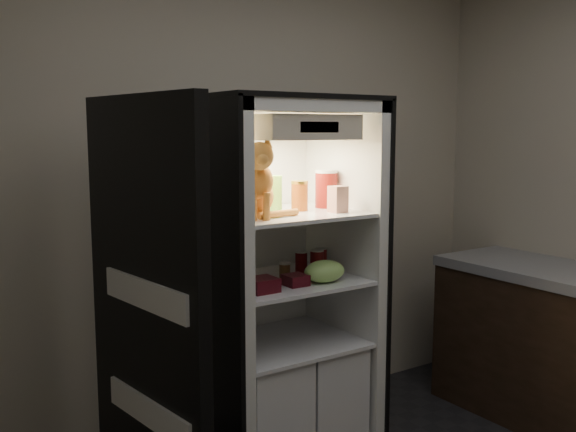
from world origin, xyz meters
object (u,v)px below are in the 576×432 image
(condiment_jar, at_px, (285,270))
(berry_box_right, at_px, (295,280))
(soda_can_b, at_px, (321,260))
(grape_bag, at_px, (324,271))
(cream_carton, at_px, (338,199))
(soda_can_a, at_px, (301,263))
(berry_box_left, at_px, (262,285))
(tabby_cat, at_px, (255,187))
(mayo_tub, at_px, (271,197))
(parmesan_shaker, at_px, (275,193))
(refrigerator, at_px, (278,304))
(soda_can_c, at_px, (317,263))
(salsa_jar, at_px, (299,196))
(pepper_jar, at_px, (326,189))

(condiment_jar, bearing_deg, berry_box_right, -105.74)
(soda_can_b, distance_m, grape_bag, 0.25)
(cream_carton, bearing_deg, soda_can_a, 111.22)
(berry_box_left, height_order, berry_box_right, berry_box_left)
(tabby_cat, height_order, mayo_tub, tabby_cat)
(parmesan_shaker, relative_size, berry_box_right, 1.69)
(soda_can_a, relative_size, soda_can_b, 0.94)
(mayo_tub, distance_m, cream_carton, 0.38)
(berry_box_left, bearing_deg, grape_bag, -1.77)
(soda_can_b, relative_size, berry_box_left, 0.95)
(tabby_cat, relative_size, soda_can_b, 3.12)
(cream_carton, xyz_separation_m, soda_can_a, (-0.08, 0.21, -0.36))
(soda_can_a, bearing_deg, soda_can_b, -2.19)
(refrigerator, xyz_separation_m, soda_can_c, (0.19, -0.09, 0.22))
(soda_can_b, height_order, soda_can_c, soda_can_c)
(grape_bag, relative_size, berry_box_right, 2.08)
(cream_carton, bearing_deg, mayo_tub, 121.48)
(refrigerator, bearing_deg, mayo_tub, 74.85)
(soda_can_a, bearing_deg, berry_box_right, -131.37)
(condiment_jar, bearing_deg, refrigerator, 118.78)
(soda_can_b, bearing_deg, condiment_jar, -175.26)
(soda_can_b, bearing_deg, mayo_tub, 154.04)
(salsa_jar, distance_m, grape_bag, 0.41)
(tabby_cat, distance_m, pepper_jar, 0.54)
(soda_can_a, distance_m, berry_box_right, 0.26)
(soda_can_a, bearing_deg, cream_carton, -68.78)
(soda_can_a, relative_size, grape_bag, 0.53)
(pepper_jar, bearing_deg, soda_can_b, 159.86)
(tabby_cat, distance_m, soda_can_c, 0.60)
(mayo_tub, height_order, soda_can_c, mayo_tub)
(refrigerator, xyz_separation_m, berry_box_right, (-0.03, -0.20, 0.18))
(tabby_cat, relative_size, soda_can_a, 3.30)
(soda_can_b, bearing_deg, cream_carton, -102.58)
(parmesan_shaker, height_order, soda_can_c, parmesan_shaker)
(soda_can_b, xyz_separation_m, grape_bag, (-0.14, -0.21, -0.01))
(refrigerator, xyz_separation_m, berry_box_left, (-0.23, -0.22, 0.18))
(pepper_jar, height_order, grape_bag, pepper_jar)
(parmesan_shaker, xyz_separation_m, soda_can_c, (0.20, -0.10, -0.37))
(cream_carton, bearing_deg, berry_box_right, 176.74)
(soda_can_c, bearing_deg, mayo_tub, 130.71)
(mayo_tub, xyz_separation_m, cream_carton, (0.20, -0.32, 0.01))
(refrigerator, height_order, condiment_jar, refrigerator)
(berry_box_right, bearing_deg, soda_can_b, 32.48)
(soda_can_c, xyz_separation_m, grape_bag, (-0.06, -0.14, -0.01))
(grape_bag, bearing_deg, soda_can_b, 57.57)
(soda_can_b, xyz_separation_m, soda_can_c, (-0.08, -0.07, 0.00))
(tabby_cat, relative_size, cream_carton, 2.96)
(tabby_cat, distance_m, condiment_jar, 0.53)
(refrigerator, relative_size, tabby_cat, 4.74)
(refrigerator, relative_size, salsa_jar, 12.10)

